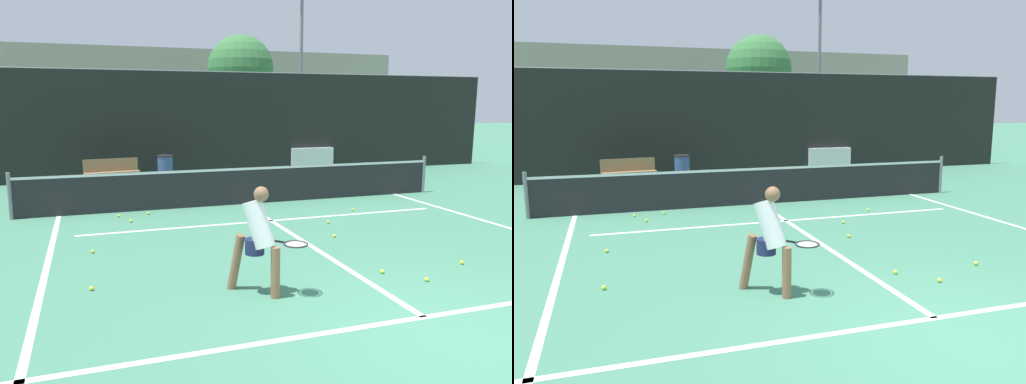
# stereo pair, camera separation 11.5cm
# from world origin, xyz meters

# --- Properties ---
(ground_plane) EXTENTS (100.00, 100.00, 0.00)m
(ground_plane) POSITION_xyz_m (0.00, 0.00, 0.00)
(ground_plane) COLOR #427F60
(court_baseline_near) EXTENTS (11.00, 0.10, 0.01)m
(court_baseline_near) POSITION_xyz_m (0.00, 0.58, 0.00)
(court_baseline_near) COLOR white
(court_baseline_near) RESTS_ON ground
(court_service_line) EXTENTS (8.25, 0.10, 0.01)m
(court_service_line) POSITION_xyz_m (0.00, 5.97, 0.00)
(court_service_line) COLOR white
(court_service_line) RESTS_ON ground
(court_center_mark) EXTENTS (0.10, 7.37, 0.01)m
(court_center_mark) POSITION_xyz_m (0.00, 4.27, 0.00)
(court_center_mark) COLOR white
(court_center_mark) RESTS_ON ground
(court_sideline_left) EXTENTS (0.10, 8.37, 0.01)m
(court_sideline_left) POSITION_xyz_m (-4.51, 4.27, 0.00)
(court_sideline_left) COLOR white
(court_sideline_left) RESTS_ON ground
(court_sideline_right) EXTENTS (0.10, 8.37, 0.01)m
(court_sideline_right) POSITION_xyz_m (4.51, 4.27, 0.00)
(court_sideline_right) COLOR white
(court_sideline_right) RESTS_ON ground
(net) EXTENTS (11.09, 0.09, 1.07)m
(net) POSITION_xyz_m (0.00, 7.95, 0.51)
(net) COLOR slate
(net) RESTS_ON ground
(fence_back) EXTENTS (24.00, 0.06, 3.70)m
(fence_back) POSITION_xyz_m (0.00, 13.27, 1.84)
(fence_back) COLOR black
(fence_back) RESTS_ON ground
(player_practicing) EXTENTS (1.08, 0.85, 1.50)m
(player_practicing) POSITION_xyz_m (-1.67, 1.96, 0.82)
(player_practicing) COLOR #8C6042
(player_practicing) RESTS_ON ground
(tennis_ball_scattered_0) EXTENTS (0.07, 0.07, 0.07)m
(tennis_ball_scattered_0) POSITION_xyz_m (-2.97, 6.81, 0.03)
(tennis_ball_scattered_0) COLOR #D1E033
(tennis_ball_scattered_0) RESTS_ON ground
(tennis_ball_scattered_1) EXTENTS (0.07, 0.07, 0.07)m
(tennis_ball_scattered_1) POSITION_xyz_m (1.87, 2.10, 0.03)
(tennis_ball_scattered_1) COLOR #D1E033
(tennis_ball_scattered_1) RESTS_ON ground
(tennis_ball_scattered_2) EXTENTS (0.07, 0.07, 0.07)m
(tennis_ball_scattered_2) POSITION_xyz_m (-2.52, 7.47, 0.03)
(tennis_ball_scattered_2) COLOR #D1E033
(tennis_ball_scattered_2) RESTS_ON ground
(tennis_ball_scattered_4) EXTENTS (0.07, 0.07, 0.07)m
(tennis_ball_scattered_4) POSITION_xyz_m (0.68, 4.25, 0.03)
(tennis_ball_scattered_4) COLOR #D1E033
(tennis_ball_scattered_4) RESTS_ON ground
(tennis_ball_scattered_5) EXTENTS (0.07, 0.07, 0.07)m
(tennis_ball_scattered_5) POSITION_xyz_m (-3.20, 7.40, 0.03)
(tennis_ball_scattered_5) COLOR #D1E033
(tennis_ball_scattered_5) RESTS_ON ground
(tennis_ball_scattered_6) EXTENTS (0.07, 0.07, 0.07)m
(tennis_ball_scattered_6) POSITION_xyz_m (-3.80, 4.66, 0.03)
(tennis_ball_scattered_6) COLOR #D1E033
(tennis_ball_scattered_6) RESTS_ON ground
(tennis_ball_scattered_7) EXTENTS (0.07, 0.07, 0.07)m
(tennis_ball_scattered_7) POSITION_xyz_m (0.83, 1.62, 0.03)
(tennis_ball_scattered_7) COLOR #D1E033
(tennis_ball_scattered_7) RESTS_ON ground
(tennis_ball_scattered_8) EXTENTS (0.07, 0.07, 0.07)m
(tennis_ball_scattered_8) POSITION_xyz_m (0.40, 2.13, 0.03)
(tennis_ball_scattered_8) COLOR #D1E033
(tennis_ball_scattered_8) RESTS_ON ground
(tennis_ball_scattered_9) EXTENTS (0.07, 0.07, 0.07)m
(tennis_ball_scattered_9) POSITION_xyz_m (1.09, 5.33, 0.03)
(tennis_ball_scattered_9) COLOR #D1E033
(tennis_ball_scattered_9) RESTS_ON ground
(tennis_ball_scattered_10) EXTENTS (0.07, 0.07, 0.07)m
(tennis_ball_scattered_10) POSITION_xyz_m (2.24, 6.31, 0.03)
(tennis_ball_scattered_10) COLOR #D1E033
(tennis_ball_scattered_10) RESTS_ON ground
(tennis_ball_scattered_11) EXTENTS (0.07, 0.07, 0.07)m
(tennis_ball_scattered_11) POSITION_xyz_m (-3.84, 2.81, 0.03)
(tennis_ball_scattered_11) COLOR #D1E033
(tennis_ball_scattered_11) RESTS_ON ground
(courtside_bench) EXTENTS (1.73, 0.60, 0.86)m
(courtside_bench) POSITION_xyz_m (-3.11, 12.04, 0.47)
(courtside_bench) COLOR olive
(courtside_bench) RESTS_ON ground
(trash_bin) EXTENTS (0.52, 0.52, 0.91)m
(trash_bin) POSITION_xyz_m (-1.41, 12.21, 0.46)
(trash_bin) COLOR #384C7F
(trash_bin) RESTS_ON ground
(parked_car) EXTENTS (1.67, 4.55, 1.52)m
(parked_car) POSITION_xyz_m (4.34, 15.22, 0.64)
(parked_car) COLOR silver
(parked_car) RESTS_ON ground
(floodlight_mast) EXTENTS (1.10, 0.24, 8.75)m
(floodlight_mast) POSITION_xyz_m (6.65, 19.62, 5.54)
(floodlight_mast) COLOR slate
(floodlight_mast) RESTS_ON ground
(tree_west) EXTENTS (3.47, 3.47, 6.10)m
(tree_west) POSITION_xyz_m (4.00, 21.41, 4.35)
(tree_west) COLOR brown
(tree_west) RESTS_ON ground
(building_far) EXTENTS (36.00, 2.40, 6.15)m
(building_far) POSITION_xyz_m (0.00, 30.39, 3.08)
(building_far) COLOR gray
(building_far) RESTS_ON ground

